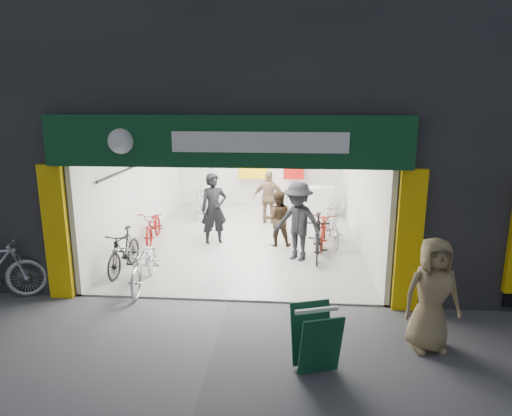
# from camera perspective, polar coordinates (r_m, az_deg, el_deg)

# --- Properties ---
(ground) EXTENTS (60.00, 60.00, 0.00)m
(ground) POSITION_cam_1_polar(r_m,az_deg,el_deg) (8.89, -3.43, -11.58)
(ground) COLOR #56565B
(ground) RESTS_ON ground
(building) EXTENTS (17.00, 10.27, 8.00)m
(building) POSITION_cam_1_polar(r_m,az_deg,el_deg) (12.96, 3.64, 15.96)
(building) COLOR #232326
(building) RESTS_ON ground
(bike_left_front) EXTENTS (0.79, 1.95, 1.00)m
(bike_left_front) POSITION_cam_1_polar(r_m,az_deg,el_deg) (9.63, -13.70, -6.68)
(bike_left_front) COLOR silver
(bike_left_front) RESTS_ON ground
(bike_left_midfront) EXTENTS (0.56, 1.68, 1.00)m
(bike_left_midfront) POSITION_cam_1_polar(r_m,az_deg,el_deg) (10.47, -16.20, -5.21)
(bike_left_midfront) COLOR black
(bike_left_midfront) RESTS_ON ground
(bike_left_midback) EXTENTS (0.78, 1.77, 0.90)m
(bike_left_midback) POSITION_cam_1_polar(r_m,az_deg,el_deg) (12.46, -12.67, -2.23)
(bike_left_midback) COLOR maroon
(bike_left_midback) RESTS_ON ground
(bike_left_back) EXTENTS (0.52, 1.70, 1.01)m
(bike_left_back) POSITION_cam_1_polar(r_m,az_deg,el_deg) (14.86, -7.00, 0.79)
(bike_left_back) COLOR #A6A6AA
(bike_left_back) RESTS_ON ground
(bike_right_front) EXTENTS (0.62, 1.80, 1.07)m
(bike_right_front) POSITION_cam_1_polar(r_m,az_deg,el_deg) (11.02, 7.74, -3.66)
(bike_right_front) COLOR black
(bike_right_front) RESTS_ON ground
(bike_right_mid) EXTENTS (0.80, 1.84, 0.94)m
(bike_right_mid) POSITION_cam_1_polar(r_m,az_deg,el_deg) (12.06, 8.43, -2.46)
(bike_right_mid) COLOR maroon
(bike_right_mid) RESTS_ON ground
(bike_right_back) EXTENTS (0.70, 1.94, 1.14)m
(bike_right_back) POSITION_cam_1_polar(r_m,az_deg,el_deg) (12.22, 9.54, -1.80)
(bike_right_back) COLOR #A6A6AA
(bike_right_back) RESTS_ON ground
(customer_a) EXTENTS (0.81, 0.68, 1.89)m
(customer_a) POSITION_cam_1_polar(r_m,az_deg,el_deg) (11.94, -5.28, -0.17)
(customer_a) COLOR black
(customer_a) RESTS_ON ground
(customer_b) EXTENTS (0.78, 0.64, 1.48)m
(customer_b) POSITION_cam_1_polar(r_m,az_deg,el_deg) (11.76, 2.74, -1.38)
(customer_b) COLOR #342418
(customer_b) RESTS_ON ground
(customer_c) EXTENTS (1.42, 1.23, 1.90)m
(customer_c) POSITION_cam_1_polar(r_m,az_deg,el_deg) (10.67, 5.25, -1.80)
(customer_c) COLOR black
(customer_c) RESTS_ON ground
(customer_d) EXTENTS (0.99, 0.45, 1.66)m
(customer_d) POSITION_cam_1_polar(r_m,az_deg,el_deg) (13.81, 1.64, 1.27)
(customer_d) COLOR #7B6148
(customer_d) RESTS_ON ground
(pedestrian_near) EXTENTS (0.94, 0.69, 1.79)m
(pedestrian_near) POSITION_cam_1_polar(r_m,az_deg,el_deg) (7.47, 21.14, -10.08)
(pedestrian_near) COLOR #8C7751
(pedestrian_near) RESTS_ON ground
(sandwich_board) EXTENTS (0.75, 0.76, 0.92)m
(sandwich_board) POSITION_cam_1_polar(r_m,az_deg,el_deg) (6.70, 7.49, -15.78)
(sandwich_board) COLOR #104128
(sandwich_board) RESTS_ON ground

